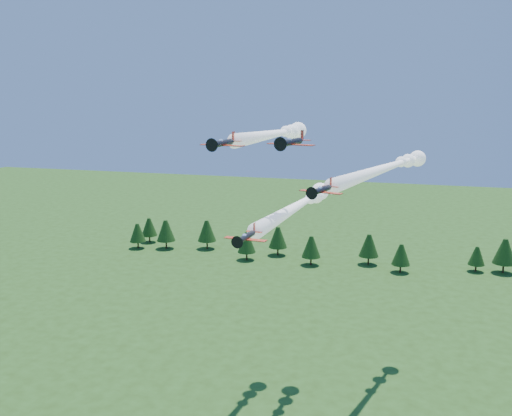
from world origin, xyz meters
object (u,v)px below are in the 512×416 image
(plane_slot, at_px, (292,142))
(plane_right, at_px, (388,167))
(plane_lead, at_px, (300,204))
(plane_left, at_px, (276,134))

(plane_slot, bearing_deg, plane_right, 68.88)
(plane_slot, bearing_deg, plane_lead, 105.39)
(plane_right, bearing_deg, plane_lead, -125.45)
(plane_lead, bearing_deg, plane_right, 44.98)
(plane_lead, relative_size, plane_slot, 5.01)
(plane_lead, height_order, plane_left, plane_left)
(plane_lead, distance_m, plane_right, 20.73)
(plane_right, distance_m, plane_slot, 27.42)
(plane_left, bearing_deg, plane_right, 21.53)
(plane_left, height_order, plane_right, plane_left)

